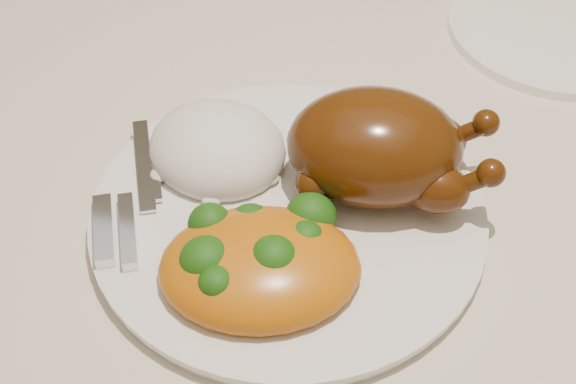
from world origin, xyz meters
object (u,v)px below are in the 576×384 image
(roast_chicken, at_px, (380,147))
(dining_table, at_px, (300,157))
(dinner_plate, at_px, (288,215))
(side_plate, at_px, (559,28))

(roast_chicken, bearing_deg, dining_table, 116.72)
(dinner_plate, relative_size, side_plate, 1.37)
(dinner_plate, bearing_deg, roast_chicken, 36.91)
(dining_table, bearing_deg, dinner_plate, -77.68)
(dinner_plate, relative_size, roast_chicken, 1.74)
(side_plate, relative_size, roast_chicken, 1.26)
(dining_table, xyz_separation_m, roast_chicken, (0.10, -0.13, 0.16))
(side_plate, distance_m, roast_chicken, 0.31)
(dining_table, xyz_separation_m, side_plate, (0.23, 0.15, 0.11))
(dinner_plate, xyz_separation_m, side_plate, (0.19, 0.32, -0.00))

